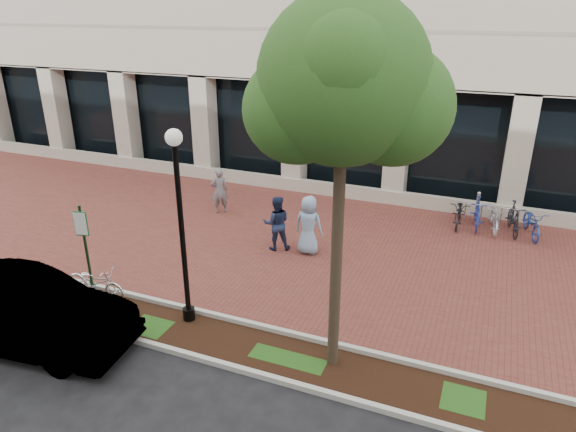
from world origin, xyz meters
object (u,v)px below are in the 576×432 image
at_px(pedestrian_left, 220,191).
at_px(bike_rack_cluster, 495,217).
at_px(street_tree, 346,91).
at_px(sedan_near_curb, 24,312).
at_px(lamppost, 181,219).
at_px(pedestrian_right, 309,225).
at_px(bollard, 477,206).
at_px(locked_bicycle, 96,282).
at_px(pedestrian_mid, 277,223).
at_px(parking_sign, 85,241).

height_order(pedestrian_left, bike_rack_cluster, pedestrian_left).
bearing_deg(street_tree, sedan_near_curb, -163.20).
bearing_deg(pedestrian_left, lamppost, 78.02).
relative_size(pedestrian_right, bollard, 1.69).
bearing_deg(locked_bicycle, pedestrian_mid, -34.12).
xyz_separation_m(bollard, bike_rack_cluster, (0.59, -0.65, -0.06)).
bearing_deg(street_tree, pedestrian_mid, 126.08).
bearing_deg(pedestrian_right, sedan_near_curb, 61.51).
height_order(parking_sign, street_tree, street_tree).
height_order(lamppost, pedestrian_mid, lamppost).
bearing_deg(lamppost, pedestrian_left, 112.97).
distance_m(parking_sign, pedestrian_mid, 5.38).
bearing_deg(locked_bicycle, lamppost, -87.53).
bearing_deg(pedestrian_right, lamppost, 76.34).
height_order(parking_sign, lamppost, lamppost).
height_order(parking_sign, bike_rack_cluster, parking_sign).
distance_m(street_tree, locked_bicycle, 7.99).
relative_size(lamppost, pedestrian_left, 2.81).
height_order(parking_sign, locked_bicycle, parking_sign).
distance_m(lamppost, pedestrian_mid, 4.56).
relative_size(parking_sign, lamppost, 0.55).
relative_size(street_tree, pedestrian_left, 4.44).
bearing_deg(sedan_near_curb, bike_rack_cluster, -48.04).
relative_size(locked_bicycle, bollard, 1.67).
relative_size(locked_bicycle, bike_rack_cluster, 0.58).
relative_size(pedestrian_left, sedan_near_curb, 0.34).
bearing_deg(bike_rack_cluster, pedestrian_right, -149.62).
xyz_separation_m(street_tree, bollard, (2.18, 8.98, -4.94)).
relative_size(bollard, bike_rack_cluster, 0.35).
bearing_deg(sedan_near_curb, lamppost, -58.69).
height_order(pedestrian_left, sedan_near_curb, pedestrian_left).
xyz_separation_m(lamppost, street_tree, (3.60, -0.19, 2.93)).
distance_m(pedestrian_left, pedestrian_mid, 3.60).
distance_m(bike_rack_cluster, sedan_near_curb, 13.68).
xyz_separation_m(parking_sign, street_tree, (6.33, -0.08, 3.90)).
relative_size(pedestrian_right, sedan_near_curb, 0.37).
bearing_deg(sedan_near_curb, pedestrian_right, -38.72).
distance_m(pedestrian_right, sedan_near_curb, 7.60).
xyz_separation_m(street_tree, pedestrian_mid, (-3.21, 4.40, -4.63)).
bearing_deg(parking_sign, pedestrian_left, 74.32).
xyz_separation_m(locked_bicycle, bollard, (8.40, 8.86, 0.07)).
distance_m(pedestrian_right, bollard, 6.29).
xyz_separation_m(parking_sign, pedestrian_mid, (3.12, 4.32, -0.74)).
height_order(street_tree, sedan_near_curb, street_tree).
xyz_separation_m(bollard, sedan_near_curb, (-8.48, -10.88, 0.25)).
height_order(street_tree, bollard, street_tree).
bearing_deg(parking_sign, bollard, 31.55).
xyz_separation_m(parking_sign, pedestrian_left, (0.11, 6.28, -0.77)).
xyz_separation_m(pedestrian_mid, bollard, (5.39, 4.58, -0.31)).
xyz_separation_m(parking_sign, lamppost, (2.72, 0.10, 0.97)).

